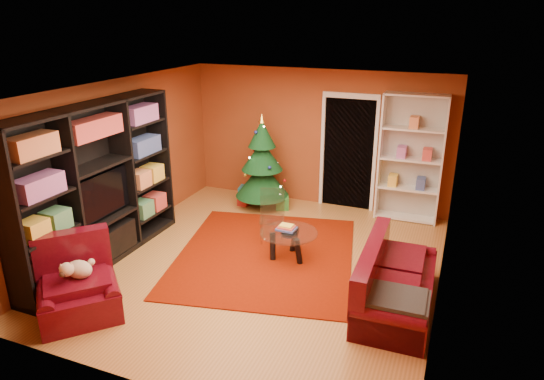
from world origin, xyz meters
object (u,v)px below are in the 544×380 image
at_px(white_bookshelf, 411,159).
at_px(dog, 79,269).
at_px(sofa, 398,277).
at_px(coffee_table, 288,245).
at_px(christmas_tree, 262,162).
at_px(armchair, 78,286).
at_px(gift_box_teal, 247,193).
at_px(gift_box_green, 282,203).
at_px(media_unit, 97,186).
at_px(gift_box_red, 244,200).
at_px(rug, 265,255).
at_px(acrylic_chair, 272,219).

distance_m(white_bookshelf, dog, 5.65).
distance_m(sofa, coffee_table, 1.85).
bearing_deg(christmas_tree, armchair, -99.46).
relative_size(gift_box_teal, armchair, 0.29).
bearing_deg(gift_box_green, media_unit, -121.46).
relative_size(gift_box_teal, sofa, 0.15).
bearing_deg(dog, sofa, -23.13).
bearing_deg(gift_box_red, sofa, -36.41).
distance_m(rug, sofa, 2.21).
bearing_deg(acrylic_chair, gift_box_teal, 107.35).
relative_size(christmas_tree, sofa, 0.96).
relative_size(rug, sofa, 1.62).
height_order(media_unit, sofa, media_unit).
bearing_deg(gift_box_green, gift_box_teal, 169.11).
xyz_separation_m(armchair, coffee_table, (1.91, 2.33, -0.16)).
height_order(gift_box_green, armchair, armchair).
height_order(rug, gift_box_green, gift_box_green).
distance_m(dog, coffee_table, 2.98).
relative_size(gift_box_teal, gift_box_green, 1.19).
bearing_deg(white_bookshelf, rug, -129.29).
xyz_separation_m(rug, gift_box_teal, (-1.26, 2.04, 0.14)).
bearing_deg(white_bookshelf, armchair, -127.13).
bearing_deg(media_unit, acrylic_chair, 35.87).
height_order(rug, gift_box_teal, gift_box_teal).
height_order(rug, dog, dog).
xyz_separation_m(rug, white_bookshelf, (1.81, 2.29, 1.13)).
relative_size(media_unit, gift_box_teal, 10.66).
bearing_deg(gift_box_green, christmas_tree, -178.29).
height_order(media_unit, gift_box_red, media_unit).
distance_m(media_unit, acrylic_chair, 2.73).
bearing_deg(acrylic_chair, armchair, -137.20).
xyz_separation_m(gift_box_red, sofa, (3.29, -2.42, 0.31)).
xyz_separation_m(media_unit, armchair, (0.67, -1.28, -0.79)).
bearing_deg(rug, sofa, -16.90).
distance_m(gift_box_green, dog, 4.28).
bearing_deg(sofa, rug, 71.87).
bearing_deg(armchair, sofa, -22.18).
height_order(christmas_tree, gift_box_green, christmas_tree).
bearing_deg(armchair, dog, 45.00).
xyz_separation_m(white_bookshelf, sofa, (0.27, -2.93, -0.72)).
relative_size(gift_box_red, dog, 0.51).
distance_m(gift_box_red, sofa, 4.09).
bearing_deg(acrylic_chair, sofa, -47.42).
distance_m(gift_box_green, white_bookshelf, 2.50).
distance_m(christmas_tree, gift_box_red, 0.87).
distance_m(armchair, dog, 0.21).
height_order(gift_box_red, armchair, armchair).
bearing_deg(coffee_table, armchair, -129.25).
bearing_deg(sofa, armchair, 113.38).
bearing_deg(gift_box_red, dog, -94.83).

